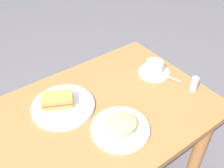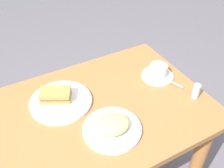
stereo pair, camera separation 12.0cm
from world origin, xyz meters
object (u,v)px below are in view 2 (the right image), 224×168
Objects in this scene: coffee_cup at (158,70)px; side_plate at (112,129)px; spoon at (171,81)px; dining_table at (87,134)px; salt_shaker at (196,91)px; sandwich_plate at (61,102)px; sandwich_front at (55,95)px; coffee_saucer at (157,76)px.

coffee_cup reaches higher than side_plate.
spoon is (-0.02, 0.08, -0.03)m from coffee_cup.
spoon is at bearing 177.70° from dining_table.
spoon is 1.35× the size of salt_shaker.
coffee_cup is 0.08m from spoon.
dining_table is 0.19m from sandwich_plate.
salt_shaker is (-0.48, 0.15, 0.17)m from dining_table.
sandwich_front is at bearing -58.09° from dining_table.
sandwich_plate is 0.49m from coffee_cup.
sandwich_front is at bearing -26.46° from salt_shaker.
spoon is 0.41× the size of side_plate.
dining_table is at bearing 7.68° from coffee_saucer.
coffee_cup reaches higher than spoon.
salt_shaker reaches higher than spoon.
side_plate is 3.27× the size of salt_shaker.
sandwich_plate is 2.45× the size of coffee_cup.
side_plate is (0.36, 0.19, -0.03)m from coffee_cup.
dining_table is 7.17× the size of sandwich_front.
sandwich_plate is 1.80× the size of sandwich_front.
coffee_saucer is (-0.42, -0.06, 0.14)m from dining_table.
sandwich_plate is at bearing 126.33° from sandwich_front.
sandwich_front is at bearing -8.52° from coffee_saucer.
dining_table is 3.99× the size of sandwich_plate.
sandwich_plate is 0.04m from sandwich_front.
sandwich_plate is at bearing -58.90° from dining_table.
side_plate is at bearing 116.35° from sandwich_plate.
coffee_saucer is 1.41× the size of coffee_cup.
coffee_cup is (-0.50, 0.07, 0.00)m from sandwich_front.
sandwich_front reaches higher than spoon.
coffee_saucer reaches higher than dining_table.
coffee_cup is (-0.42, -0.06, 0.18)m from dining_table.
sandwich_front is at bearing -15.86° from spoon.
sandwich_plate is 3.81× the size of salt_shaker.
side_plate is at bearing 27.96° from coffee_cup.
side_plate is 0.42m from salt_shaker.
coffee_saucer is at bearing -172.32° from dining_table.
coffee_saucer is 0.21m from salt_shaker.
spoon reaches higher than side_plate.
sandwich_front reaches higher than coffee_saucer.
coffee_saucer is at bearing 77.02° from coffee_cup.
side_plate is (-0.14, 0.27, -0.03)m from sandwich_front.
coffee_cup reaches higher than sandwich_front.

